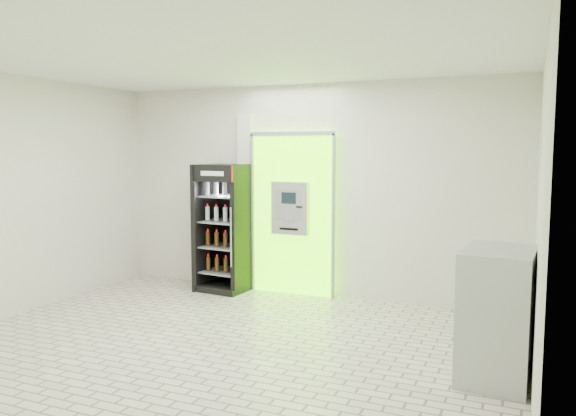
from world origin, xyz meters
The scene contains 7 objects.
ground centered at (0.00, 0.00, 0.00)m, with size 6.00×6.00×0.00m, color #BFB39F.
room_shell centered at (0.00, 0.00, 1.84)m, with size 6.00×6.00×6.00m.
atm_assembly centered at (-0.20, 2.41, 1.17)m, with size 1.30×0.24×2.33m.
pillar centered at (-0.98, 2.45, 1.30)m, with size 0.22×0.11×2.60m.
beverage_cooler centered at (-1.20, 2.19, 0.90)m, with size 0.75×0.70×1.87m.
steel_cabinet centered at (2.69, 0.35, 0.60)m, with size 0.66×0.93×1.19m.
exit_sign centered at (2.99, 1.40, 2.12)m, with size 0.02×0.22×0.26m.
Camera 1 is at (2.93, -4.95, 2.08)m, focal length 35.00 mm.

